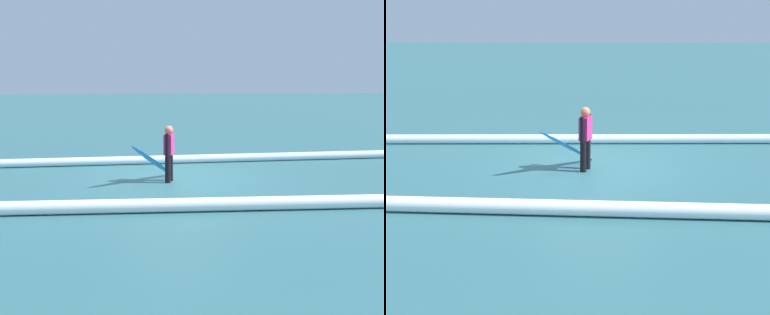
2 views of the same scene
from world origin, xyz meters
TOP-DOWN VIEW (x-y plane):
  - ground_plane at (0.00, 0.00)m, footprint 133.16×133.16m
  - surfer at (0.22, 0.37)m, footprint 0.29×0.59m
  - surfboard at (0.62, 0.24)m, footprint 1.26×1.91m
  - wave_crest_foreground at (-2.14, -2.62)m, footprint 23.92×1.68m
  - wave_crest_midground at (1.26, 3.44)m, footprint 17.97×0.61m

SIDE VIEW (x-z plane):
  - ground_plane at x=0.00m, z-range 0.00..0.00m
  - wave_crest_foreground at x=-2.14m, z-range 0.00..0.25m
  - wave_crest_midground at x=1.26m, z-range 0.00..0.28m
  - surfboard at x=0.62m, z-range -0.02..1.04m
  - surfer at x=0.22m, z-range 0.09..1.51m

